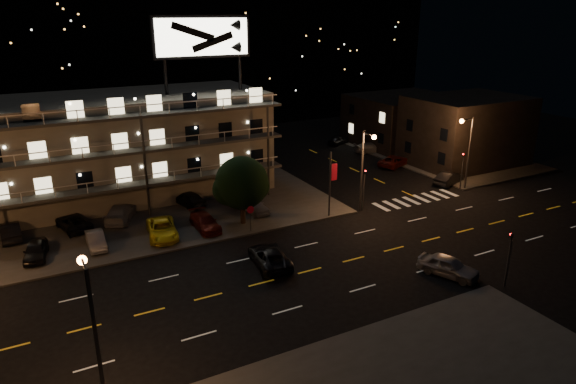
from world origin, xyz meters
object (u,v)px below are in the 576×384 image
road_car_west (269,256)px  lot_car_4 (254,205)px  tree (241,184)px  lot_car_7 (120,213)px  side_car_0 (449,178)px  road_car_east (448,266)px  lot_car_2 (162,229)px

road_car_west → lot_car_4: bearing=-99.8°
tree → lot_car_7: bearing=148.8°
side_car_0 → road_car_west: 27.57m
lot_car_4 → road_car_west: lot_car_4 is taller
road_car_east → road_car_west: road_car_east is taller
tree → road_car_east: tree is taller
side_car_0 → road_car_east: (-15.47, -15.74, 0.02)m
side_car_0 → road_car_west: (-26.35, -8.10, -0.01)m
road_car_west → lot_car_2: bearing=-47.5°
tree → road_car_east: size_ratio=1.41×
lot_car_7 → side_car_0: bearing=-165.9°
lot_car_2 → road_car_west: lot_car_2 is taller
lot_car_4 → side_car_0: (23.01, -2.27, -0.11)m
tree → lot_car_2: (-7.25, 0.42, -3.01)m
road_car_east → lot_car_7: bearing=108.2°
lot_car_4 → road_car_west: 10.89m
lot_car_4 → lot_car_7: (-11.74, 3.78, 0.05)m
lot_car_2 → lot_car_7: size_ratio=0.99×
road_car_west → tree: bearing=-90.8°
side_car_0 → lot_car_2: bearing=69.7°
tree → lot_car_2: 7.86m
lot_car_2 → side_car_0: (32.31, -0.60, -0.12)m
lot_car_2 → road_car_west: 10.54m
lot_car_2 → road_car_west: size_ratio=0.98×
side_car_0 → road_car_west: side_car_0 is taller
lot_car_2 → lot_car_4: bearing=18.7°
tree → lot_car_7: 11.71m
lot_car_2 → road_car_west: bearing=-47.0°
tree → lot_car_4: bearing=45.5°
lot_car_4 → road_car_east: (7.54, -18.01, -0.09)m
lot_car_2 → side_car_0: size_ratio=1.14×
tree → lot_car_4: size_ratio=1.54×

